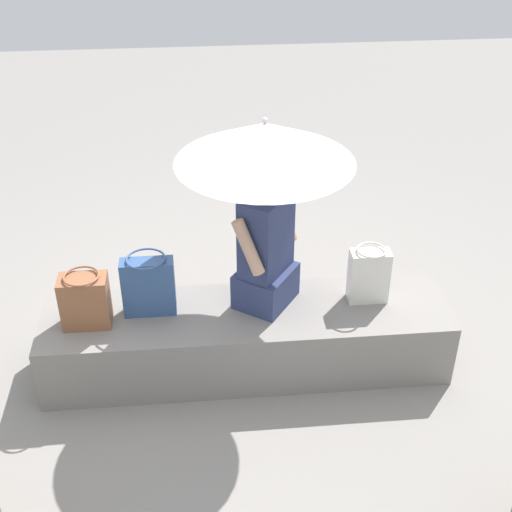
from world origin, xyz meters
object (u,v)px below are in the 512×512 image
Objects in this scene: person_seated at (266,245)px; handbag_black at (148,286)px; shoulder_bag_spare at (85,301)px; tote_bag_canvas at (369,275)px; parasol at (265,143)px.

person_seated is 2.40× the size of handbag_black.
handbag_black reaches higher than shoulder_bag_spare.
person_seated reaches higher than tote_bag_canvas.
parasol is at bearing -173.15° from shoulder_bag_spare.
person_seated is at bearing -176.86° from parasol.
parasol reaches higher than person_seated.
tote_bag_canvas is (-0.60, 0.04, -0.22)m from person_seated.
parasol is at bearing -3.64° from tote_bag_canvas.
handbag_black is at bearing 3.95° from parasol.
shoulder_bag_spare is (1.63, 0.08, -0.01)m from tote_bag_canvas.
person_seated is 0.78× the size of parasol.
person_seated is 0.63m from parasol.
handbag_black is (0.67, 0.05, -0.83)m from parasol.
person_seated is at bearing -3.77° from tote_bag_canvas.
parasol is 1.04m from tote_bag_canvas.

